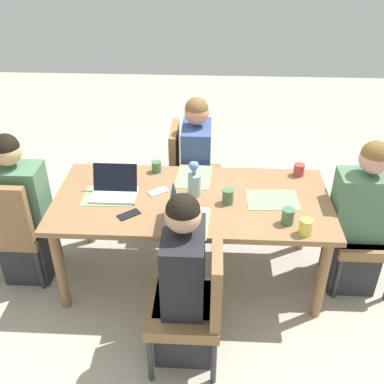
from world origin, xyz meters
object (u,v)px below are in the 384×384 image
(person_head_right_right_near, at_px, (358,226))
(coffee_mug_near_left, at_px, (288,216))
(laptop_near_left_mid, at_px, (184,219))
(chair_head_left_left_far, at_px, (12,225))
(chair_near_left_mid, at_px, (196,300))
(dining_table, at_px, (192,207))
(person_head_left_left_far, at_px, (23,217))
(coffee_mug_near_right, at_px, (157,167))
(chair_head_right_right_near, at_px, (363,223))
(person_far_left_near, at_px, (196,171))
(laptop_head_left_left_far, at_px, (115,189))
(coffee_mug_centre_left, at_px, (299,170))
(coffee_mug_far_left, at_px, (228,196))
(person_near_left_mid, at_px, (184,289))
(phone_black, at_px, (129,215))
(coffee_mug_centre_right, at_px, (306,227))
(flower_vase, at_px, (194,179))
(phone_silver, at_px, (158,192))
(chair_far_left_near, at_px, (188,170))

(person_head_right_right_near, distance_m, coffee_mug_near_left, 0.67)
(laptop_near_left_mid, bearing_deg, chair_head_left_left_far, 170.29)
(chair_near_left_mid, bearing_deg, dining_table, 94.71)
(person_head_left_left_far, relative_size, coffee_mug_near_right, 13.51)
(chair_head_right_right_near, relative_size, laptop_near_left_mid, 2.81)
(chair_near_left_mid, xyz_separation_m, person_head_right_right_near, (1.14, 0.76, 0.03))
(person_far_left_near, bearing_deg, laptop_head_left_left_far, -127.70)
(coffee_mug_near_right, bearing_deg, person_far_left_near, 51.65)
(chair_head_left_left_far, height_order, coffee_mug_centre_left, chair_head_left_left_far)
(person_head_left_left_far, distance_m, coffee_mug_near_right, 1.06)
(laptop_near_left_mid, bearing_deg, coffee_mug_far_left, 42.94)
(laptop_near_left_mid, bearing_deg, person_head_left_left_far, 166.48)
(person_near_left_mid, bearing_deg, phone_black, 130.39)
(coffee_mug_far_left, bearing_deg, chair_near_left_mid, -104.92)
(person_head_right_right_near, bearing_deg, laptop_head_left_left_far, 179.40)
(chair_head_left_left_far, xyz_separation_m, coffee_mug_centre_right, (2.05, -0.28, 0.28))
(person_head_left_left_far, height_order, coffee_mug_near_right, person_head_left_left_far)
(dining_table, height_order, coffee_mug_near_right, coffee_mug_near_right)
(person_head_right_right_near, height_order, phone_black, person_head_right_right_near)
(flower_vase, bearing_deg, coffee_mug_centre_left, 22.02)
(chair_near_left_mid, xyz_separation_m, person_head_left_left_far, (-1.32, 0.74, 0.03))
(person_head_right_right_near, bearing_deg, coffee_mug_far_left, -177.20)
(dining_table, distance_m, coffee_mug_centre_left, 0.89)
(coffee_mug_centre_right, xyz_separation_m, phone_silver, (-0.98, 0.44, -0.05))
(flower_vase, xyz_separation_m, coffee_mug_near_left, (0.62, -0.31, -0.08))
(dining_table, distance_m, flower_vase, 0.21)
(phone_black, bearing_deg, person_head_left_left_far, 126.79)
(coffee_mug_near_left, xyz_separation_m, phone_silver, (-0.88, 0.33, -0.05))
(person_head_right_right_near, relative_size, laptop_near_left_mid, 3.73)
(laptop_near_left_mid, height_order, coffee_mug_far_left, laptop_near_left_mid)
(coffee_mug_far_left, relative_size, phone_silver, 0.72)
(person_head_right_right_near, relative_size, laptop_head_left_left_far, 3.73)
(chair_near_left_mid, xyz_separation_m, flower_vase, (-0.05, 0.80, 0.36))
(coffee_mug_near_right, height_order, phone_black, coffee_mug_near_right)
(dining_table, xyz_separation_m, phone_silver, (-0.25, 0.07, 0.08))
(chair_far_left_near, xyz_separation_m, person_near_left_mid, (0.06, -1.49, 0.03))
(coffee_mug_centre_left, height_order, phone_black, coffee_mug_centre_left)
(flower_vase, height_order, coffee_mug_centre_left, flower_vase)
(chair_head_right_right_near, xyz_separation_m, flower_vase, (-1.25, -0.03, 0.36))
(phone_black, xyz_separation_m, phone_silver, (0.16, 0.30, 0.00))
(dining_table, relative_size, chair_head_left_left_far, 2.18)
(person_far_left_near, relative_size, phone_silver, 7.97)
(person_head_right_right_near, bearing_deg, coffee_mug_near_left, -154.89)
(flower_vase, distance_m, coffee_mug_centre_left, 0.85)
(chair_head_right_right_near, height_order, coffee_mug_centre_right, chair_head_right_right_near)
(person_head_left_left_far, bearing_deg, flower_vase, 2.90)
(person_near_left_mid, distance_m, coffee_mug_near_left, 0.82)
(chair_head_left_left_far, distance_m, coffee_mug_centre_left, 2.18)
(laptop_near_left_mid, xyz_separation_m, phone_black, (-0.38, 0.08, -0.04))
(coffee_mug_centre_right, bearing_deg, chair_head_left_left_far, 172.19)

